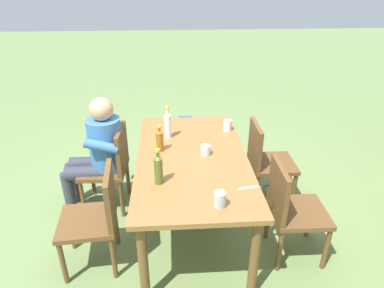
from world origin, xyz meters
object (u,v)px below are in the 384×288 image
(bottle_clear, at_px, (168,124))
(cup_steel, at_px, (220,199))
(chair_near_right, at_px, (97,215))
(chair_far_right, at_px, (290,207))
(bottle_amber, at_px, (160,140))
(chair_near_left, at_px, (111,164))
(table_knife, at_px, (257,187))
(chair_far_left, at_px, (265,159))
(cup_glass, at_px, (206,150))
(dining_table, at_px, (192,165))
(backpack_by_near_side, at_px, (185,137))
(bottle_olive, at_px, (158,169))
(cup_white, at_px, (227,125))
(person_in_white_shirt, at_px, (98,149))

(bottle_clear, height_order, cup_steel, bottle_clear)
(bottle_clear, bearing_deg, chair_near_right, -36.42)
(chair_far_right, xyz_separation_m, bottle_amber, (-0.52, -1.05, 0.38))
(chair_near_left, bearing_deg, table_knife, 54.06)
(chair_far_left, height_order, cup_glass, chair_far_left)
(dining_table, distance_m, backpack_by_near_side, 1.58)
(chair_far_left, relative_size, bottle_olive, 3.01)
(dining_table, xyz_separation_m, backpack_by_near_side, (-1.51, 0.01, -0.46))
(bottle_amber, distance_m, backpack_by_near_side, 1.56)
(cup_white, bearing_deg, bottle_clear, -77.87)
(dining_table, height_order, chair_near_left, chair_near_left)
(cup_glass, bearing_deg, cup_steel, 1.76)
(chair_far_left, bearing_deg, person_in_white_shirt, -89.98)
(bottle_clear, height_order, cup_white, bottle_clear)
(chair_far_left, height_order, table_knife, chair_far_left)
(person_in_white_shirt, bearing_deg, bottle_amber, 66.08)
(chair_far_right, height_order, bottle_clear, bottle_clear)
(dining_table, distance_m, cup_glass, 0.18)
(cup_steel, relative_size, table_knife, 0.46)
(chair_near_right, bearing_deg, bottle_amber, 135.77)
(dining_table, distance_m, bottle_olive, 0.52)
(chair_near_right, height_order, bottle_olive, bottle_olive)
(person_in_white_shirt, height_order, cup_white, person_in_white_shirt)
(cup_white, bearing_deg, cup_steel, -11.50)
(chair_far_left, bearing_deg, dining_table, -62.97)
(cup_white, height_order, cup_steel, cup_steel)
(cup_glass, bearing_deg, chair_far_right, 57.44)
(cup_steel, xyz_separation_m, backpack_by_near_side, (-2.22, -0.13, -0.60))
(cup_white, bearing_deg, backpack_by_near_side, -159.13)
(person_in_white_shirt, relative_size, table_knife, 4.91)
(bottle_clear, height_order, backpack_by_near_side, bottle_clear)
(dining_table, height_order, cup_steel, cup_steel)
(cup_white, xyz_separation_m, cup_steel, (1.22, -0.25, 0.00))
(bottle_amber, height_order, cup_glass, bottle_amber)
(backpack_by_near_side, bearing_deg, chair_near_right, -22.41)
(person_in_white_shirt, height_order, bottle_amber, person_in_white_shirt)
(chair_near_left, height_order, bottle_amber, bottle_amber)
(cup_white, bearing_deg, person_in_white_shirt, -84.69)
(backpack_by_near_side, bearing_deg, chair_far_left, 34.47)
(cup_glass, relative_size, table_knife, 0.37)
(cup_steel, xyz_separation_m, table_knife, (-0.21, 0.31, -0.05))
(chair_near_right, bearing_deg, chair_near_left, 179.99)
(chair_far_left, height_order, chair_near_right, same)
(person_in_white_shirt, height_order, bottle_clear, person_in_white_shirt)
(backpack_by_near_side, bearing_deg, bottle_olive, -8.47)
(person_in_white_shirt, height_order, backpack_by_near_side, person_in_white_shirt)
(bottle_olive, bearing_deg, cup_glass, 136.56)
(chair_near_right, bearing_deg, person_in_white_shirt, -172.06)
(cup_glass, bearing_deg, chair_near_left, -112.21)
(person_in_white_shirt, bearing_deg, bottle_olive, 37.81)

